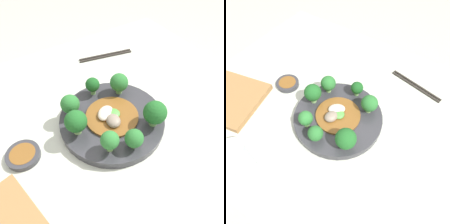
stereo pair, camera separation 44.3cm
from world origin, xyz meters
The scene contains 14 objects.
ground_plane centered at (0.00, 0.00, 0.00)m, with size 8.00×8.00×0.00m, color #B7B2A8.
table centered at (0.00, 0.00, 0.36)m, with size 1.00×0.81×0.72m.
plate centered at (0.02, -0.04, 0.73)m, with size 0.28×0.28×0.02m.
broccoli_southwest centered at (-0.04, -0.12, 0.78)m, with size 0.04×0.04×0.06m.
broccoli_west centered at (-0.08, -0.03, 0.78)m, with size 0.06×0.06×0.07m.
broccoli_north centered at (0.02, 0.07, 0.77)m, with size 0.04×0.04×0.05m.
broccoli_northeast centered at (0.09, 0.03, 0.78)m, with size 0.05×0.05×0.06m.
broccoli_south centered at (0.02, -0.14, 0.77)m, with size 0.04×0.04×0.05m.
broccoli_southeast centered at (0.10, -0.12, 0.78)m, with size 0.06×0.06×0.07m.
broccoli_northwest centered at (-0.06, 0.03, 0.78)m, with size 0.05×0.05×0.06m.
stirfry_center centered at (0.02, -0.04, 0.75)m, with size 0.14×0.14×0.03m.
drinking_glass centered at (-0.10, -0.32, 0.78)m, with size 0.06×0.06×0.13m.
chopsticks centered at (0.17, 0.24, 0.72)m, with size 0.20×0.06×0.01m.
sauce_dish centered at (-0.22, -0.01, 0.72)m, with size 0.08×0.08×0.02m.
Camera 2 is at (0.24, -0.37, 1.30)m, focal length 35.00 mm.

